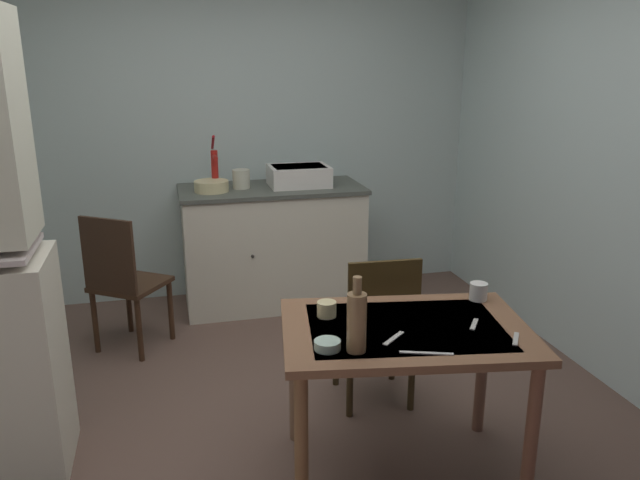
% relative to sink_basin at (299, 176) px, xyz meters
% --- Properties ---
extents(ground_plane, '(5.05, 5.05, 0.00)m').
position_rel_sink_basin_xyz_m(ground_plane, '(-0.46, -1.70, -0.99)').
color(ground_plane, brown).
extents(wall_back, '(3.91, 0.10, 2.53)m').
position_rel_sink_basin_xyz_m(wall_back, '(-0.46, 0.37, 0.28)').
color(wall_back, silver).
rests_on(wall_back, ground).
extents(wall_right, '(0.10, 4.15, 2.53)m').
position_rel_sink_basin_xyz_m(wall_right, '(1.50, -1.70, 0.28)').
color(wall_right, silver).
rests_on(wall_right, ground).
extents(counter_cabinet, '(1.36, 0.64, 0.91)m').
position_rel_sink_basin_xyz_m(counter_cabinet, '(-0.21, -0.00, -0.53)').
color(counter_cabinet, silver).
rests_on(counter_cabinet, ground).
extents(sink_basin, '(0.44, 0.34, 0.15)m').
position_rel_sink_basin_xyz_m(sink_basin, '(0.00, 0.00, 0.00)').
color(sink_basin, white).
rests_on(sink_basin, counter_cabinet).
extents(hand_pump, '(0.05, 0.27, 0.39)m').
position_rel_sink_basin_xyz_m(hand_pump, '(-0.61, 0.05, 0.09)').
color(hand_pump, '#B21E19').
rests_on(hand_pump, counter_cabinet).
extents(mixing_bowl_counter, '(0.25, 0.25, 0.08)m').
position_rel_sink_basin_xyz_m(mixing_bowl_counter, '(-0.65, -0.05, -0.04)').
color(mixing_bowl_counter, beige).
rests_on(mixing_bowl_counter, counter_cabinet).
extents(stoneware_crock, '(0.13, 0.13, 0.14)m').
position_rel_sink_basin_xyz_m(stoneware_crock, '(-0.43, 0.01, -0.01)').
color(stoneware_crock, beige).
rests_on(stoneware_crock, counter_cabinet).
extents(dining_table, '(1.16, 0.88, 0.73)m').
position_rel_sink_basin_xyz_m(dining_table, '(-0.01, -2.19, -0.36)').
color(dining_table, brown).
rests_on(dining_table, ground).
extents(chair_far_side, '(0.42, 0.42, 0.86)m').
position_rel_sink_basin_xyz_m(chair_far_side, '(0.07, -1.60, -0.52)').
color(chair_far_side, '#372A16').
rests_on(chair_far_side, ground).
extents(chair_by_counter, '(0.56, 0.56, 0.91)m').
position_rel_sink_basin_xyz_m(chair_by_counter, '(-1.27, -0.59, -0.51)').
color(chair_by_counter, '#3C2517').
rests_on(chair_by_counter, ground).
extents(serving_bowl_wide, '(0.11, 0.11, 0.04)m').
position_rel_sink_basin_xyz_m(serving_bowl_wide, '(-0.39, -2.32, -0.24)').
color(serving_bowl_wide, '#ADD1C1').
rests_on(serving_bowl_wide, dining_table).
extents(teacup_mint, '(0.08, 0.08, 0.08)m').
position_rel_sink_basin_xyz_m(teacup_mint, '(0.44, -1.99, -0.22)').
color(teacup_mint, white).
rests_on(teacup_mint, dining_table).
extents(mug_tall, '(0.09, 0.09, 0.07)m').
position_rel_sink_basin_xyz_m(mug_tall, '(-0.31, -2.00, -0.23)').
color(mug_tall, beige).
rests_on(mug_tall, dining_table).
extents(glass_bottle, '(0.08, 0.08, 0.31)m').
position_rel_sink_basin_xyz_m(glass_bottle, '(-0.29, -2.36, -0.13)').
color(glass_bottle, olive).
rests_on(glass_bottle, dining_table).
extents(table_knife, '(0.20, 0.08, 0.00)m').
position_rel_sink_basin_xyz_m(table_knife, '(-0.03, -2.45, -0.26)').
color(table_knife, silver).
rests_on(table_knife, dining_table).
extents(teaspoon_near_bowl, '(0.09, 0.11, 0.00)m').
position_rel_sink_basin_xyz_m(teaspoon_near_bowl, '(0.28, -2.25, -0.26)').
color(teaspoon_near_bowl, beige).
rests_on(teaspoon_near_bowl, dining_table).
extents(teaspoon_by_cup, '(0.09, 0.12, 0.00)m').
position_rel_sink_basin_xyz_m(teaspoon_by_cup, '(0.38, -2.42, -0.26)').
color(teaspoon_by_cup, beige).
rests_on(teaspoon_by_cup, dining_table).
extents(serving_spoon, '(0.13, 0.11, 0.00)m').
position_rel_sink_basin_xyz_m(serving_spoon, '(-0.10, -2.30, -0.26)').
color(serving_spoon, beige).
rests_on(serving_spoon, dining_table).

